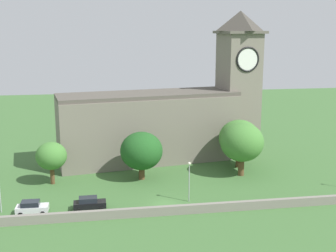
# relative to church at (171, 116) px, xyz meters

# --- Properties ---
(ground_plane) EXTENTS (200.00, 200.00, 0.00)m
(ground_plane) POSITION_rel_church_xyz_m (-4.76, -8.16, -8.34)
(ground_plane) COLOR #3D6633
(church) EXTENTS (40.22, 15.11, 28.03)m
(church) POSITION_rel_church_xyz_m (0.00, 0.00, 0.00)
(church) COLOR slate
(church) RESTS_ON ground
(quay_barrier) EXTENTS (48.90, 0.70, 1.26)m
(quay_barrier) POSITION_rel_church_xyz_m (-4.76, -26.94, -7.71)
(quay_barrier) COLOR gray
(quay_barrier) RESTS_ON ground
(car_white) EXTENTS (4.31, 2.31, 1.85)m
(car_white) POSITION_rel_church_xyz_m (-23.20, -23.63, -7.41)
(car_white) COLOR silver
(car_white) RESTS_ON ground
(car_black) EXTENTS (4.50, 2.19, 1.82)m
(car_black) POSITION_rel_church_xyz_m (-15.48, -23.35, -7.43)
(car_black) COLOR black
(car_black) RESTS_ON ground
(streetlamp_west_mid) EXTENTS (0.44, 0.44, 6.00)m
(streetlamp_west_mid) POSITION_rel_church_xyz_m (-1.17, -22.71, -4.25)
(streetlamp_west_mid) COLOR #9EA0A5
(streetlamp_west_mid) RESTS_ON ground
(tree_churchyard) EXTENTS (4.97, 4.97, 6.95)m
(tree_churchyard) POSITION_rel_church_xyz_m (-21.46, -11.62, -3.67)
(tree_churchyard) COLOR brown
(tree_churchyard) RESTS_ON ground
(tree_riverside_west) EXTENTS (7.37, 7.37, 9.21)m
(tree_riverside_west) POSITION_rel_church_xyz_m (10.12, -12.42, -2.49)
(tree_riverside_west) COLOR brown
(tree_riverside_west) RESTS_ON ground
(tree_riverside_east) EXTENTS (7.40, 7.40, 8.71)m
(tree_riverside_east) POSITION_rel_church_xyz_m (11.20, -7.77, -2.99)
(tree_riverside_east) COLOR brown
(tree_riverside_east) RESTS_ON ground
(tree_by_tower) EXTENTS (7.03, 7.03, 8.06)m
(tree_by_tower) POSITION_rel_church_xyz_m (-6.91, -11.65, -3.47)
(tree_by_tower) COLOR brown
(tree_by_tower) RESTS_ON ground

